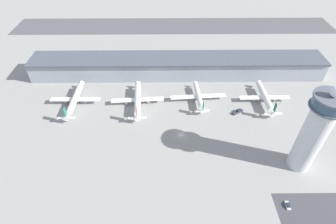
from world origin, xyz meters
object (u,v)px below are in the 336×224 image
control_tower (315,131)px  service_truck_catering (69,100)px  service_truck_fuel (238,112)px  car_silver_sedan (288,205)px  airplane_gate_charlie (199,97)px  airplane_gate_bravo (138,100)px  airplane_gate_alpha (75,99)px  airplane_gate_delta (265,98)px

control_tower → service_truck_catering: (-149.49, 60.07, -26.38)m
service_truck_fuel → car_silver_sedan: service_truck_fuel is taller
control_tower → service_truck_catering: bearing=158.1°
control_tower → service_truck_fuel: size_ratio=6.45×
control_tower → airplane_gate_charlie: bearing=131.4°
car_silver_sedan → airplane_gate_charlie: bearing=113.6°
airplane_gate_bravo → service_truck_fuel: bearing=-7.8°
service_truck_fuel → airplane_gate_charlie: bearing=152.6°
car_silver_sedan → airplane_gate_bravo: bearing=135.3°
airplane_gate_alpha → airplane_gate_charlie: 91.02m
airplane_gate_delta → airplane_gate_charlie: bearing=177.4°
service_truck_fuel → car_silver_sedan: 72.63m
airplane_gate_bravo → airplane_gate_charlie: bearing=5.1°
car_silver_sedan → service_truck_catering: bearing=147.3°
airplane_gate_alpha → airplane_gate_charlie: bearing=2.3°
service_truck_catering → service_truck_fuel: service_truck_catering is taller
service_truck_catering → car_silver_sedan: (134.51, -86.40, -0.34)m
airplane_gate_bravo → airplane_gate_charlie: size_ratio=1.00×
airplane_gate_bravo → service_truck_catering: size_ratio=5.79×
control_tower → airplane_gate_delta: bearing=93.4°
service_truck_fuel → airplane_gate_delta: bearing=27.6°
airplane_gate_charlie → service_truck_fuel: bearing=-27.4°
airplane_gate_alpha → airplane_gate_bravo: (45.79, -0.39, -0.38)m
service_truck_fuel → control_tower: bearing=-60.6°
service_truck_catering → service_truck_fuel: (123.87, -14.56, -0.09)m
airplane_gate_alpha → service_truck_fuel: airplane_gate_alpha is taller
airplane_gate_alpha → airplane_gate_delta: size_ratio=1.09×
airplane_gate_charlie → airplane_gate_delta: airplane_gate_delta is taller
airplane_gate_alpha → airplane_gate_bravo: airplane_gate_bravo is taller
control_tower → airplane_gate_alpha: 155.41m
control_tower → airplane_gate_alpha: size_ratio=1.31×
airplane_gate_alpha → service_truck_fuel: bearing=-4.9°
airplane_gate_delta → service_truck_catering: size_ratio=5.30×
airplane_gate_delta → car_silver_sedan: bearing=-97.9°
airplane_gate_delta → service_truck_fuel: 25.30m
airplane_gate_delta → car_silver_sedan: (-11.57, -83.44, -3.69)m
car_silver_sedan → airplane_gate_delta: bearing=82.1°
control_tower → service_truck_catering: control_tower is taller
airplane_gate_charlie → airplane_gate_alpha: bearing=-177.7°
airplane_gate_alpha → car_silver_sedan: size_ratio=8.77×
airplane_gate_alpha → service_truck_catering: size_ratio=5.79×
airplane_gate_delta → car_silver_sedan: 84.32m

